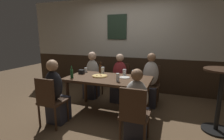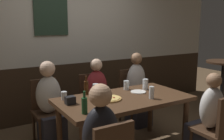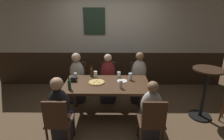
{
  "view_description": "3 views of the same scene",
  "coord_description": "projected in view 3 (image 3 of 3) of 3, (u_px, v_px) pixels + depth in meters",
  "views": [
    {
      "loc": [
        1.21,
        -3.0,
        1.56
      ],
      "look_at": [
        0.08,
        0.0,
        0.9
      ],
      "focal_mm": 26.96,
      "sensor_mm": 36.0,
      "label": 1
    },
    {
      "loc": [
        -1.71,
        -2.56,
        1.66
      ],
      "look_at": [
        -0.09,
        0.14,
        1.08
      ],
      "focal_mm": 41.12,
      "sensor_mm": 36.0,
      "label": 2
    },
    {
      "loc": [
        0.13,
        -3.18,
        2.16
      ],
      "look_at": [
        0.1,
        -0.09,
        1.05
      ],
      "focal_mm": 28.54,
      "sensor_mm": 36.0,
      "label": 3
    }
  ],
  "objects": [
    {
      "name": "plate_white_large",
      "position": [
        122.0,
        81.0,
        3.57
      ],
      "size": [
        0.21,
        0.21,
        0.01
      ],
      "primitive_type": "cylinder",
      "color": "white",
      "rests_on": "dining_table"
    },
    {
      "name": "tumbler_water",
      "position": [
        96.0,
        75.0,
        3.73
      ],
      "size": [
        0.08,
        0.08,
        0.15
      ],
      "color": "silver",
      "rests_on": "dining_table"
    },
    {
      "name": "beer_glass_tall",
      "position": [
        119.0,
        75.0,
        3.74
      ],
      "size": [
        0.07,
        0.07,
        0.13
      ],
      "color": "silver",
      "rests_on": "dining_table"
    },
    {
      "name": "dining_table",
      "position": [
        107.0,
        87.0,
        3.51
      ],
      "size": [
        1.65,
        0.87,
        0.74
      ],
      "color": "#472D1C",
      "rests_on": "ground_plane"
    },
    {
      "name": "wall_back",
      "position": [
        109.0,
        40.0,
        4.84
      ],
      "size": [
        6.4,
        0.13,
        2.6
      ],
      "color": "#332316",
      "rests_on": "ground_plane"
    },
    {
      "name": "pizza",
      "position": [
        97.0,
        82.0,
        3.51
      ],
      "size": [
        0.32,
        0.32,
        0.03
      ],
      "color": "tan",
      "rests_on": "dining_table"
    },
    {
      "name": "side_bar_table",
      "position": [
        205.0,
        90.0,
        3.5
      ],
      "size": [
        0.56,
        0.56,
        1.05
      ],
      "color": "black",
      "rests_on": "ground_plane"
    },
    {
      "name": "beer_bottle_green",
      "position": [
        69.0,
        85.0,
        3.2
      ],
      "size": [
        0.06,
        0.06,
        0.24
      ],
      "color": "#194723",
      "rests_on": "dining_table"
    },
    {
      "name": "chair_mid_far",
      "position": [
        108.0,
        78.0,
        4.36
      ],
      "size": [
        0.4,
        0.4,
        0.88
      ],
      "color": "#422B1C",
      "rests_on": "ground_plane"
    },
    {
      "name": "chair_right_near",
      "position": [
        152.0,
        120.0,
        2.75
      ],
      "size": [
        0.4,
        0.4,
        0.88
      ],
      "color": "#422B1C",
      "rests_on": "ground_plane"
    },
    {
      "name": "chair_left_far",
      "position": [
        79.0,
        78.0,
        4.37
      ],
      "size": [
        0.4,
        0.4,
        0.88
      ],
      "color": "#422B1C",
      "rests_on": "ground_plane"
    },
    {
      "name": "person_right_far",
      "position": [
        139.0,
        81.0,
        4.2
      ],
      "size": [
        0.34,
        0.37,
        1.18
      ],
      "color": "#2D2D38",
      "rests_on": "ground_plane"
    },
    {
      "name": "ground_plane",
      "position": [
        107.0,
        116.0,
        3.73
      ],
      "size": [
        12.0,
        12.0,
        0.0
      ],
      "primitive_type": "plane",
      "color": "brown"
    },
    {
      "name": "person_left_near",
      "position": [
        61.0,
        114.0,
        2.92
      ],
      "size": [
        0.34,
        0.37,
        1.16
      ],
      "color": "#2D2D38",
      "rests_on": "ground_plane"
    },
    {
      "name": "beer_glass_half",
      "position": [
        130.0,
        77.0,
        3.62
      ],
      "size": [
        0.08,
        0.08,
        0.15
      ],
      "color": "silver",
      "rests_on": "dining_table"
    },
    {
      "name": "condiment_caddy",
      "position": [
        74.0,
        79.0,
        3.57
      ],
      "size": [
        0.11,
        0.09,
        0.09
      ],
      "primitive_type": "cube",
      "color": "black",
      "rests_on": "dining_table"
    },
    {
      "name": "chair_left_near",
      "position": [
        58.0,
        120.0,
        2.77
      ],
      "size": [
        0.4,
        0.4,
        0.88
      ],
      "color": "#422B1C",
      "rests_on": "ground_plane"
    },
    {
      "name": "pint_glass_amber",
      "position": [
        76.0,
        76.0,
        3.75
      ],
      "size": [
        0.07,
        0.07,
        0.1
      ],
      "color": "silver",
      "rests_on": "dining_table"
    },
    {
      "name": "chair_right_far",
      "position": [
        138.0,
        78.0,
        4.35
      ],
      "size": [
        0.4,
        0.4,
        0.88
      ],
      "color": "#422B1C",
      "rests_on": "ground_plane"
    },
    {
      "name": "beer_bottle_brown",
      "position": [
        91.0,
        72.0,
        3.79
      ],
      "size": [
        0.06,
        0.06,
        0.25
      ],
      "color": "#42230F",
      "rests_on": "dining_table"
    },
    {
      "name": "tumbler_short",
      "position": [
        121.0,
        85.0,
        3.26
      ],
      "size": [
        0.06,
        0.06,
        0.15
      ],
      "color": "silver",
      "rests_on": "dining_table"
    },
    {
      "name": "person_left_far",
      "position": [
        77.0,
        81.0,
        4.22
      ],
      "size": [
        0.34,
        0.37,
        1.16
      ],
      "color": "#2D2D38",
      "rests_on": "ground_plane"
    },
    {
      "name": "person_right_near",
      "position": [
        150.0,
        116.0,
        2.92
      ],
      "size": [
        0.34,
        0.37,
        1.1
      ],
      "color": "#2D2D38",
      "rests_on": "ground_plane"
    },
    {
      "name": "person_mid_far",
      "position": [
        108.0,
        82.0,
        4.21
      ],
      "size": [
        0.34,
        0.37,
        1.14
      ],
      "color": "#2D2D38",
      "rests_on": "ground_plane"
    }
  ]
}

